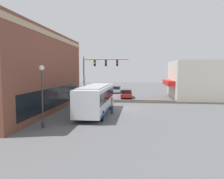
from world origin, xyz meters
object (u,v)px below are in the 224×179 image
at_px(crossing_signal, 84,87).
at_px(streetlamp, 42,91).
at_px(pedestrian_near_bus, 112,105).
at_px(pedestrian_at_crossing, 93,97).
at_px(parked_car_silver, 116,90).
at_px(city_bus, 96,98).
at_px(parked_car_red, 127,94).

relative_size(crossing_signal, streetlamp, 0.75).
height_order(pedestrian_near_bus, pedestrian_at_crossing, pedestrian_near_bus).
height_order(streetlamp, parked_car_silver, streetlamp).
bearing_deg(pedestrian_near_bus, city_bus, 94.47).
bearing_deg(parked_car_silver, pedestrian_near_bus, -175.70).
bearing_deg(pedestrian_at_crossing, pedestrian_near_bus, -154.38).
height_order(city_bus, crossing_signal, crossing_signal).
bearing_deg(crossing_signal, pedestrian_at_crossing, -63.48).
bearing_deg(parked_car_red, parked_car_silver, 16.93).
height_order(parked_car_silver, pedestrian_at_crossing, pedestrian_at_crossing).
distance_m(parked_car_red, pedestrian_near_bus, 14.18).
bearing_deg(city_bus, parked_car_silver, -0.00).
bearing_deg(pedestrian_at_crossing, streetlamp, 174.98).
bearing_deg(city_bus, parked_car_red, -10.32).
xyz_separation_m(crossing_signal, parked_car_red, (7.07, -5.66, -1.61)).
bearing_deg(streetlamp, pedestrian_at_crossing, -5.02).
height_order(parked_car_red, pedestrian_near_bus, pedestrian_near_bus).
distance_m(crossing_signal, parked_car_silver, 15.99).
distance_m(pedestrian_near_bus, pedestrian_at_crossing, 8.47).
relative_size(crossing_signal, parked_car_red, 0.80).
relative_size(parked_car_silver, pedestrian_at_crossing, 2.86).
distance_m(parked_car_silver, pedestrian_near_bus, 22.76).
bearing_deg(city_bus, crossing_signal, 22.97).
relative_size(crossing_signal, parked_car_silver, 0.79).
distance_m(crossing_signal, parked_car_red, 9.20).
xyz_separation_m(streetlamp, pedestrian_near_bus, (6.43, -4.90, -2.07)).
relative_size(city_bus, parked_car_silver, 2.11).
height_order(city_bus, pedestrian_at_crossing, city_bus).
height_order(city_bus, streetlamp, streetlamp).
distance_m(city_bus, crossing_signal, 7.86).
xyz_separation_m(crossing_signal, pedestrian_at_crossing, (0.55, -1.10, -1.43)).
xyz_separation_m(pedestrian_near_bus, pedestrian_at_crossing, (7.63, 3.66, -0.10)).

